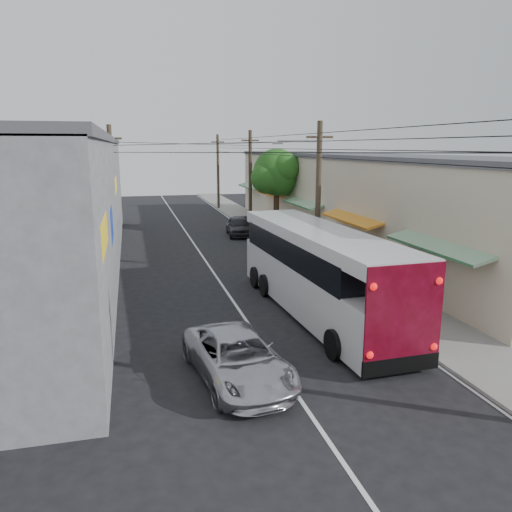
{
  "coord_description": "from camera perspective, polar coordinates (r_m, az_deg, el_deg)",
  "views": [
    {
      "loc": [
        -4.2,
        -11.18,
        6.75
      ],
      "look_at": [
        0.96,
        9.3,
        2.09
      ],
      "focal_mm": 35.0,
      "sensor_mm": 36.0,
      "label": 1
    }
  ],
  "objects": [
    {
      "name": "street_tree",
      "position": [
        38.86,
        2.46,
        9.36
      ],
      "size": [
        4.4,
        4.0,
        6.6
      ],
      "color": "#3F2B19",
      "rests_on": "ground"
    },
    {
      "name": "building_left",
      "position": [
        29.65,
        -22.5,
        5.5
      ],
      "size": [
        7.2,
        36.0,
        7.25
      ],
      "color": "gray",
      "rests_on": "ground"
    },
    {
      "name": "parked_car_mid",
      "position": [
        38.5,
        -1.98,
        3.43
      ],
      "size": [
        2.1,
        4.43,
        1.46
      ],
      "primitive_type": "imported",
      "rotation": [
        0.0,
        0.0,
        -0.09
      ],
      "color": "#25252A",
      "rests_on": "ground"
    },
    {
      "name": "pedestrian_near",
      "position": [
        24.56,
        15.05,
        -1.81
      ],
      "size": [
        0.63,
        0.49,
        1.53
      ],
      "primitive_type": "imported",
      "rotation": [
        0.0,
        0.0,
        2.9
      ],
      "color": "pink",
      "rests_on": "sidewalk"
    },
    {
      "name": "building_right",
      "position": [
        36.67,
        10.47,
        6.6
      ],
      "size": [
        7.09,
        40.0,
        6.25
      ],
      "color": "beige",
      "rests_on": "ground"
    },
    {
      "name": "parked_car_far",
      "position": [
        39.62,
        -1.35,
        3.58
      ],
      "size": [
        1.55,
        4.02,
        1.31
      ],
      "primitive_type": "imported",
      "rotation": [
        0.0,
        0.0,
        -0.04
      ],
      "color": "black",
      "rests_on": "ground"
    },
    {
      "name": "ground",
      "position": [
        13.71,
        5.87,
        -17.11
      ],
      "size": [
        120.0,
        120.0,
        0.0
      ],
      "primitive_type": "plane",
      "color": "black",
      "rests_on": "ground"
    },
    {
      "name": "pedestrian_far",
      "position": [
        25.65,
        8.89,
        -0.83
      ],
      "size": [
        0.8,
        0.63,
        1.62
      ],
      "primitive_type": "imported",
      "rotation": [
        0.0,
        0.0,
        3.16
      ],
      "color": "#8FADD1",
      "rests_on": "sidewalk"
    },
    {
      "name": "utility_poles",
      "position": [
        32.45,
        -1.06,
        7.8
      ],
      "size": [
        11.8,
        45.28,
        8.0
      ],
      "color": "#473828",
      "rests_on": "ground"
    },
    {
      "name": "jeepney",
      "position": [
        14.87,
        -2.1,
        -11.58
      ],
      "size": [
        2.95,
        5.28,
        1.4
      ],
      "primitive_type": "imported",
      "rotation": [
        0.0,
        0.0,
        0.13
      ],
      "color": "silver",
      "rests_on": "ground"
    },
    {
      "name": "sidewalk",
      "position": [
        33.63,
        4.7,
        0.92
      ],
      "size": [
        3.0,
        80.0,
        0.12
      ],
      "primitive_type": "cube",
      "color": "slate",
      "rests_on": "ground"
    },
    {
      "name": "parked_suv",
      "position": [
        26.94,
        5.3,
        -0.56
      ],
      "size": [
        2.46,
        5.1,
        1.43
      ],
      "primitive_type": "imported",
      "rotation": [
        0.0,
        0.0,
        -0.09
      ],
      "color": "gray",
      "rests_on": "ground"
    },
    {
      "name": "coach_bus",
      "position": [
        20.35,
        7.0,
        -1.61
      ],
      "size": [
        3.28,
        12.44,
        3.55
      ],
      "rotation": [
        0.0,
        0.0,
        0.04
      ],
      "color": "silver",
      "rests_on": "ground"
    }
  ]
}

